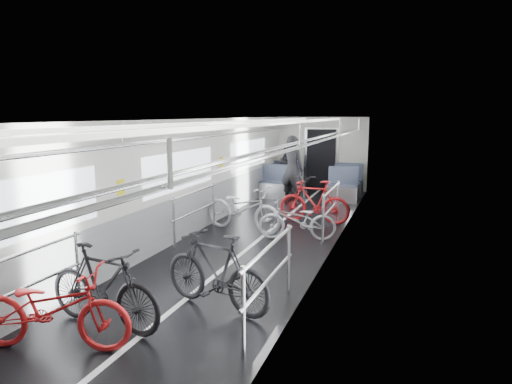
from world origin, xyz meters
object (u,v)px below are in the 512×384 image
Objects in this scene: bike_left_near at (52,309)px; person_seated at (287,169)px; bike_left_far at (243,208)px; bike_right_near at (216,271)px; bike_right_mid at (297,220)px; person_standing at (292,170)px; bike_right_far at (314,202)px; bike_aisle at (304,190)px; bike_left_mid at (103,286)px.

person_seated is (-0.20, 10.46, 0.31)m from bike_left_near.
bike_left_far is (0.17, 5.37, 0.04)m from bike_left_near.
bike_right_near is 1.10× the size of bike_right_mid.
bike_right_near is 7.17m from person_standing.
bike_right_near is at bearing -150.13° from bike_left_far.
bike_right_far is 1.00× the size of bike_aisle.
bike_left_near is at bearing 99.45° from person_standing.
bike_left_mid is 7.95m from bike_aisle.
bike_right_mid is 1.53m from bike_right_far.
bike_left_mid is 9.87m from person_seated.
person_standing reaches higher than bike_aisle.
bike_left_mid reaches higher than bike_right_far.
person_standing is (-0.38, 0.10, 0.52)m from bike_aisle.
bike_right_mid is 5.66m from person_seated.
bike_left_near is 1.03× the size of bike_left_mid.
bike_right_far is at bearing 129.48° from person_standing.
bike_left_near is 0.63m from bike_left_mid.
bike_left_near is at bearing 102.29° from person_seated.
bike_right_far is at bearing 124.57° from person_seated.
bike_left_far is at bearing -147.93° from bike_right_near.
bike_left_far is at bearing -43.63° from bike_right_far.
bike_right_near reaches higher than bike_left_near.
bike_left_mid is at bearing -32.36° from bike_left_near.
bike_left_near is at bearing -9.10° from bike_right_far.
bike_right_far is 2.35m from person_standing.
bike_left_mid is 6.11m from bike_right_far.
bike_right_mid is at bearing 2.49° from bike_right_far.
person_standing is at bearing 151.37° from bike_aisle.
bike_right_near is (1.04, 0.92, 0.00)m from bike_left_mid.
bike_right_mid is (1.45, 5.06, -0.05)m from bike_left_near.
bike_left_mid is at bearing -26.94° from bike_right_mid.
bike_right_far is 4.24m from person_seated.
bike_left_far is 0.99× the size of person_standing.
bike_right_near reaches higher than bike_right_far.
bike_right_mid is at bearing 118.28° from person_standing.
person_seated reaches higher than bike_left_far.
bike_left_far is 3.30m from person_standing.
bike_left_near is at bearing 169.89° from bike_left_mid.
bike_right_near is at bearing 108.79° from person_standing.
bike_left_mid is 4.63m from bike_right_mid.
person_seated is (-0.38, 5.09, 0.27)m from bike_left_far.
bike_right_mid is at bearing -89.47° from bike_left_far.
bike_left_mid is at bearing 103.52° from person_seated.
bike_aisle is at bearing 177.34° from person_standing.
bike_right_near is at bearing -100.14° from bike_aisle.
person_standing reaches higher than bike_left_near.
bike_left_mid is 8.05m from person_standing.
person_standing is (-0.82, 7.11, 0.45)m from bike_right_near.
bike_left_near is 8.65m from person_standing.
bike_right_far is at bearing -3.70° from bike_left_mid.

